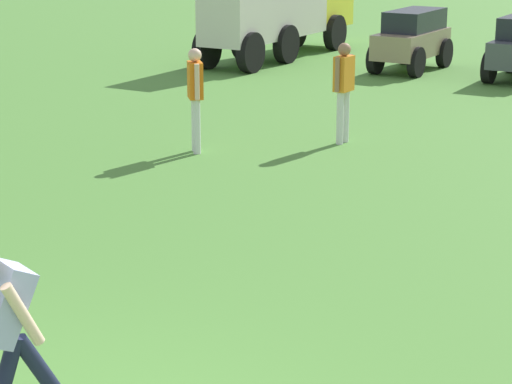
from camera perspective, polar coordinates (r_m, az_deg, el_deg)
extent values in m
cylinder|color=#191E38|center=(7.31, -12.03, -10.17)|extent=(0.30, 0.45, 0.69)
cube|color=#9EA3D1|center=(6.97, -14.27, -6.20)|extent=(0.48, 0.52, 0.57)
cylinder|color=beige|center=(6.83, -13.18, -6.83)|extent=(0.20, 0.29, 0.49)
cylinder|color=silver|center=(14.82, -3.41, 3.74)|extent=(0.15, 0.15, 0.82)
cylinder|color=silver|center=(14.99, -3.50, 3.89)|extent=(0.15, 0.15, 0.82)
cube|color=orange|center=(14.78, -3.50, 6.39)|extent=(0.36, 0.39, 0.54)
cylinder|color=beige|center=(14.57, -3.39, 6.30)|extent=(0.10, 0.10, 0.52)
cylinder|color=beige|center=(14.98, -3.60, 6.56)|extent=(0.10, 0.10, 0.52)
sphere|color=beige|center=(14.72, -3.52, 7.81)|extent=(0.28, 0.28, 0.20)
cylinder|color=silver|center=(15.46, 4.82, 4.23)|extent=(0.12, 0.12, 0.82)
cylinder|color=silver|center=(15.62, 5.14, 4.34)|extent=(0.12, 0.12, 0.82)
cube|color=orange|center=(15.42, 5.05, 6.76)|extent=(0.24, 0.36, 0.54)
cylinder|color=#936B4C|center=(15.23, 4.67, 6.69)|extent=(0.08, 0.08, 0.52)
cylinder|color=#936B4C|center=(15.60, 5.42, 6.89)|extent=(0.08, 0.08, 0.52)
sphere|color=#936B4C|center=(15.36, 5.08, 8.12)|extent=(0.22, 0.22, 0.20)
cube|color=#998466|center=(22.83, 8.86, 8.38)|extent=(1.15, 2.47, 0.55)
cube|color=#1E232B|center=(22.91, 9.06, 9.67)|extent=(0.99, 1.86, 0.46)
cylinder|color=black|center=(23.82, 8.54, 8.03)|extent=(0.23, 0.67, 0.66)
cylinder|color=black|center=(23.47, 10.72, 7.82)|extent=(0.23, 0.67, 0.66)
cylinder|color=black|center=(22.29, 6.85, 7.56)|extent=(0.23, 0.67, 0.66)
cylinder|color=black|center=(21.92, 9.15, 7.34)|extent=(0.23, 0.67, 0.66)
cylinder|color=black|center=(23.06, 14.41, 7.46)|extent=(0.22, 0.67, 0.66)
cylinder|color=black|center=(21.47, 13.18, 6.94)|extent=(0.22, 0.67, 0.66)
cube|color=yellow|center=(26.47, 3.76, 10.69)|extent=(1.16, 1.77, 1.15)
cube|color=silver|center=(23.86, 0.53, 10.75)|extent=(1.44, 4.27, 1.65)
cylinder|color=black|center=(26.50, 2.28, 9.25)|extent=(0.30, 0.91, 0.90)
cylinder|color=black|center=(25.99, 4.54, 9.08)|extent=(0.30, 0.91, 0.90)
cylinder|color=black|center=(24.25, -0.67, 8.63)|extent=(0.30, 0.91, 0.90)
cylinder|color=black|center=(23.68, 1.75, 8.45)|extent=(0.30, 0.91, 0.90)
cylinder|color=black|center=(22.86, -2.82, 8.17)|extent=(0.30, 0.91, 0.90)
cylinder|color=black|center=(22.26, -0.31, 7.98)|extent=(0.30, 0.91, 0.90)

